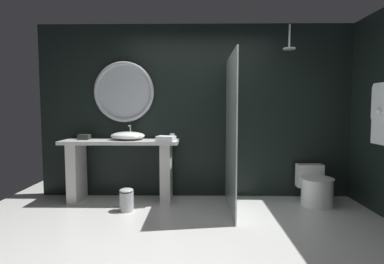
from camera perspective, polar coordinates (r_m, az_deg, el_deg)
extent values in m
plane|color=silver|center=(3.16, 1.11, -21.03)|extent=(5.76, 5.76, 0.00)
cube|color=black|center=(4.75, 1.06, 3.79)|extent=(4.80, 0.10, 2.60)
cube|color=silver|center=(4.58, -12.95, -1.73)|extent=(1.66, 0.52, 0.05)
cube|color=silver|center=(4.84, -20.44, -6.92)|extent=(0.14, 0.44, 0.85)
cube|color=silver|center=(4.54, -4.74, -7.41)|extent=(0.14, 0.44, 0.85)
ellipsoid|color=white|center=(4.55, -11.73, -0.68)|extent=(0.49, 0.40, 0.12)
cylinder|color=#B7B7BC|center=(4.73, -11.25, 0.05)|extent=(0.02, 0.02, 0.21)
cylinder|color=#B7B7BC|center=(4.66, -11.43, 1.13)|extent=(0.02, 0.12, 0.02)
cylinder|color=silver|center=(4.39, -3.66, -0.91)|extent=(0.07, 0.07, 0.10)
cube|color=#282D28|center=(4.76, -19.22, -0.88)|extent=(0.16, 0.13, 0.07)
torus|color=#B7B7BC|center=(4.79, -12.41, 7.21)|extent=(0.91, 0.06, 0.91)
cylinder|color=#B2BCC1|center=(4.80, -12.38, 7.21)|extent=(0.81, 0.01, 0.81)
cube|color=silver|center=(4.12, 7.16, -0.18)|extent=(0.02, 1.24, 2.05)
cylinder|color=#B7B7BC|center=(4.65, 17.48, 16.47)|extent=(0.02, 0.02, 0.32)
cylinder|color=#B7B7BC|center=(4.62, 17.42, 14.40)|extent=(0.17, 0.17, 0.02)
cylinder|color=white|center=(4.48, 30.75, 4.65)|extent=(0.10, 0.10, 0.40)
sphere|color=white|center=(4.27, 31.18, 3.38)|extent=(0.07, 0.07, 0.07)
cylinder|color=white|center=(4.70, 21.98, -10.23)|extent=(0.42, 0.42, 0.38)
ellipsoid|color=white|center=(4.66, 22.05, -7.84)|extent=(0.44, 0.48, 0.02)
cube|color=white|center=(4.93, 20.80, -7.49)|extent=(0.37, 0.17, 0.34)
cylinder|color=#B7B7BC|center=(4.26, -11.94, -12.40)|extent=(0.19, 0.19, 0.25)
ellipsoid|color=#B7B7BC|center=(4.22, -11.97, -10.44)|extent=(0.19, 0.19, 0.06)
cube|color=white|center=(4.30, -4.80, -1.22)|extent=(0.28, 0.24, 0.07)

